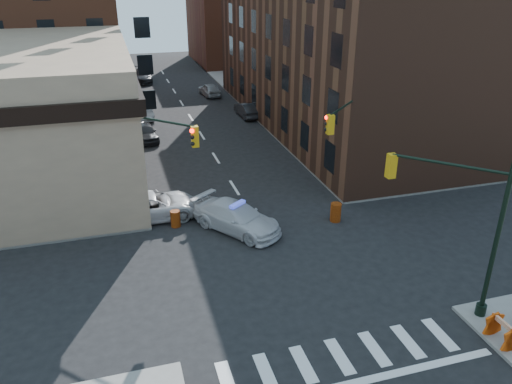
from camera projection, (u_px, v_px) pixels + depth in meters
ground at (282, 265)px, 25.26m from camera, size 140.00×140.00×0.00m
sidewalk_ne at (374, 91)px, 59.72m from camera, size 34.00×54.50×0.15m
commercial_row_ne at (338, 48)px, 45.35m from camera, size 14.00×34.00×14.00m
filler_nw at (39, 10)px, 72.02m from camera, size 20.00×18.00×16.00m
filler_ne at (246, 21)px, 77.03m from camera, size 16.00×16.00×12.00m
signal_pole_se at (471, 216)px, 20.07m from camera, size 5.40×5.27×8.00m
signal_pole_nw at (148, 160)px, 26.63m from camera, size 3.58×3.67×8.00m
signal_pole_ne at (347, 140)px, 29.63m from camera, size 3.67×3.58×8.00m
tree_ne_near at (269, 82)px, 48.45m from camera, size 3.00×3.00×4.85m
tree_ne_far at (247, 67)px, 55.44m from camera, size 3.00×3.00×4.85m
police_car at (237, 217)px, 28.26m from camera, size 5.05×5.76×1.60m
pickup at (152, 206)px, 29.61m from camera, size 5.79×2.77×1.59m
parked_car_wnear at (145, 132)px, 42.91m from camera, size 2.30×4.52×1.48m
parked_car_wfar at (144, 112)px, 49.11m from camera, size 1.67×4.24×1.37m
parked_car_wdeep at (143, 76)px, 64.59m from camera, size 2.63×5.82×1.65m
parked_car_enear at (247, 110)px, 49.66m from camera, size 1.75×4.46×1.45m
parked_car_efar at (210, 89)px, 57.73m from camera, size 2.26×4.49×1.47m
pedestrian_a at (78, 202)px, 29.34m from camera, size 0.86×0.78×1.97m
pedestrian_b at (52, 202)px, 29.66m from camera, size 0.95×0.81×1.70m
pedestrian_c at (82, 206)px, 28.86m from camera, size 1.20×0.63×1.96m
barrel_road at (336, 212)px, 29.37m from camera, size 0.65×0.65×1.13m
barrel_bank at (175, 219)px, 28.77m from camera, size 0.61×0.61×0.99m
barricade_se_a at (502, 332)px, 19.64m from camera, size 0.69×1.34×0.99m
barricade_nw_a at (87, 212)px, 29.23m from camera, size 1.33×0.73×0.97m
barricade_nw_b at (42, 215)px, 28.92m from camera, size 1.39×0.88×0.96m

